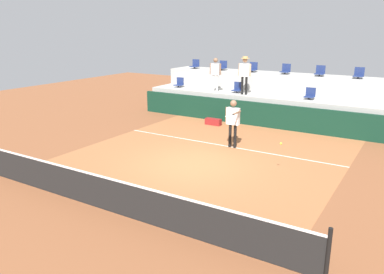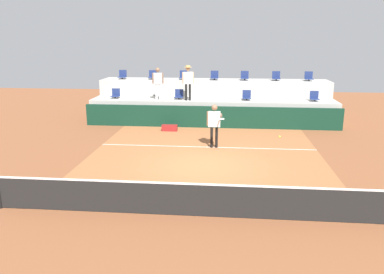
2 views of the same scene
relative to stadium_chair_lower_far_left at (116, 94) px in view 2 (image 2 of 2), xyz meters
name	(u,v)px [view 2 (image 2 of 2)]	position (x,y,z in m)	size (l,w,h in m)	color
ground_plane	(203,166)	(5.28, -7.23, -1.46)	(40.00, 40.00, 0.00)	brown
court_inner_paint	(205,157)	(5.28, -6.23, -1.46)	(9.00, 10.00, 0.01)	#A36038
court_service_line	(207,147)	(5.28, -4.83, -1.46)	(9.00, 0.06, 0.00)	silver
tennis_net	(193,198)	(5.28, -11.23, -0.97)	(10.48, 0.08, 1.07)	black
sponsor_backboard	(211,117)	(5.28, -1.23, -0.91)	(13.00, 0.16, 1.10)	#0F3323
seating_tier_lower	(212,111)	(5.28, 0.07, -0.84)	(13.00, 1.80, 1.25)	#ADAAA3
seating_tier_upper	(214,98)	(5.28, 1.87, -0.41)	(13.00, 1.80, 2.10)	#ADAAA3
stadium_chair_lower_far_left	(116,94)	(0.00, 0.00, 0.00)	(0.44, 0.40, 0.52)	#2D2D33
stadium_chair_lower_left	(179,95)	(3.49, 0.00, 0.00)	(0.44, 0.40, 0.52)	#2D2D33
stadium_chair_lower_right	(247,96)	(7.09, 0.00, 0.00)	(0.44, 0.40, 0.52)	#2D2D33
stadium_chair_lower_far_right	(314,97)	(10.58, 0.00, 0.00)	(0.44, 0.40, 0.52)	#2D2D33
stadium_chair_upper_far_left	(122,75)	(-0.07, 1.80, 0.85)	(0.44, 0.40, 0.52)	#2D2D33
stadium_chair_upper_left	(153,76)	(1.71, 1.80, 0.85)	(0.44, 0.40, 0.52)	#2D2D33
stadium_chair_upper_mid_left	(183,76)	(3.52, 1.80, 0.85)	(0.44, 0.40, 0.52)	#2D2D33
stadium_chair_upper_center	(214,76)	(5.31, 1.80, 0.85)	(0.44, 0.40, 0.52)	#2D2D33
stadium_chair_upper_mid_right	(245,76)	(7.03, 1.80, 0.85)	(0.44, 0.40, 0.52)	#2D2D33
stadium_chair_upper_right	(276,77)	(8.79, 1.80, 0.85)	(0.44, 0.40, 0.52)	#2D2D33
stadium_chair_upper_far_right	(309,77)	(10.59, 1.80, 0.85)	(0.44, 0.40, 0.52)	#2D2D33
tennis_player	(214,121)	(5.58, -4.88, -0.34)	(0.74, 1.23, 1.82)	black
spectator_in_grey	(158,81)	(2.43, -0.38, 0.81)	(0.59, 0.26, 1.69)	white
spectator_with_hat	(188,79)	(4.02, -0.38, 0.92)	(0.61, 0.50, 1.82)	black
tennis_ball	(280,137)	(8.01, -6.57, -0.48)	(0.07, 0.07, 0.07)	#CCE033
equipment_bag	(170,128)	(3.28, -2.13, -1.31)	(0.76, 0.28, 0.30)	maroon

